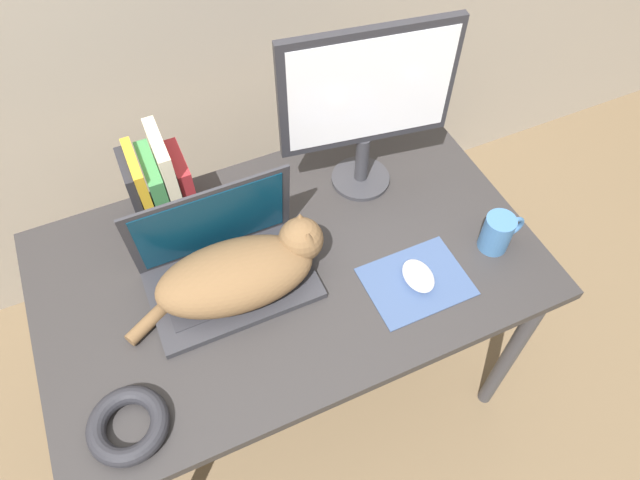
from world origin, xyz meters
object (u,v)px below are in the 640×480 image
cat (243,272)px  external_monitor (367,101)px  mug (498,233)px  book_row (160,185)px  laptop (226,266)px  computer_mouse (418,276)px  cable_coil (128,425)px

cat → external_monitor: bearing=25.9°
mug → cat: bearing=167.2°
mug → book_row: bearing=148.4°
laptop → cat: size_ratio=0.78×
computer_mouse → cat: bearing=158.3°
laptop → computer_mouse: (0.41, -0.20, -0.03)m
cable_coil → laptop: bearing=41.4°
cat → external_monitor: 0.50m
external_monitor → cable_coil: size_ratio=2.83×
computer_mouse → mug: size_ratio=0.84×
mug → laptop: bearing=164.1°
laptop → cable_coil: (-0.30, -0.27, -0.03)m
external_monitor → laptop: bearing=-160.5°
cat → book_row: book_row is taller
book_row → laptop: bearing=-73.1°
external_monitor → cable_coil: external_monitor is taller
cat → cable_coil: bearing=-146.0°
computer_mouse → mug: (0.23, 0.01, 0.03)m
laptop → cable_coil: size_ratio=2.33×
laptop → book_row: size_ratio=1.52×
book_row → mug: (0.72, -0.44, -0.06)m
cat → computer_mouse: bearing=-21.7°
cat → external_monitor: external_monitor is taller
cat → book_row: 0.32m
computer_mouse → cable_coil: size_ratio=0.59×
cable_coil → mug: mug is taller
cat → laptop: bearing=122.1°
book_row → cable_coil: (-0.22, -0.53, -0.09)m
computer_mouse → cable_coil: 0.72m
cable_coil → cat: bearing=34.0°
cat → mug: size_ratio=4.26×
laptop → mug: 0.67m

